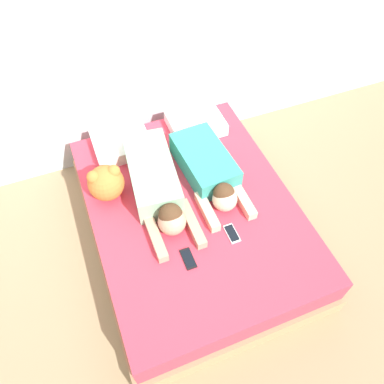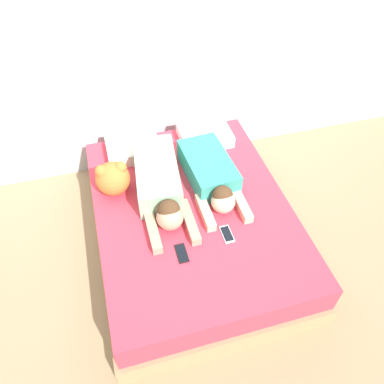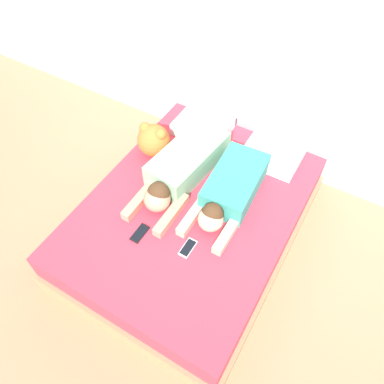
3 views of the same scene
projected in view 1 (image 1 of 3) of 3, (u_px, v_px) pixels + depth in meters
The scene contains 10 objects.
ground_plane at pixel (192, 234), 3.13m from camera, with size 12.00×12.00×0.00m, color #9E8460.
wall_back at pixel (135, 17), 2.75m from camera, with size 12.00×0.06×2.60m.
bed at pixel (192, 220), 2.96m from camera, with size 1.53×2.00×0.43m.
pillow_head_left at pixel (122, 143), 3.09m from camera, with size 0.45×0.38×0.11m.
pillow_head_right at pixel (196, 123), 3.24m from camera, with size 0.45×0.38×0.11m.
person_left at pixel (157, 185), 2.76m from camera, with size 0.40×1.05×0.23m.
person_right at pixel (209, 170), 2.86m from camera, with size 0.38×0.88×0.21m.
cell_phone_left at pixel (188, 259), 2.51m from camera, with size 0.07×0.16×0.01m.
cell_phone_right at pixel (232, 233), 2.63m from camera, with size 0.07×0.16×0.01m.
plush_toy at pixel (106, 182), 2.73m from camera, with size 0.27×0.27×0.28m.
Camera 1 is at (-0.59, -1.50, 2.71)m, focal length 35.00 mm.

